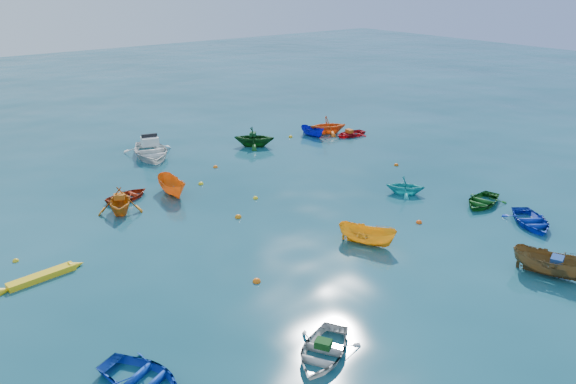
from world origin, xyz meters
TOP-DOWN VIEW (x-y plane):
  - ground at (0.00, 0.00)m, footprint 160.00×160.00m
  - dinghy_blue_sw at (-13.84, -5.03)m, footprint 3.45×3.88m
  - dinghy_white_near at (-8.13, -7.67)m, footprint 3.98×3.67m
  - sampan_brown_mid at (3.82, -9.61)m, footprint 2.41×3.71m
  - dinghy_blue_se at (8.16, -6.07)m, footprint 3.92×4.12m
  - dinghy_orange_w at (-8.87, 9.18)m, footprint 3.50×3.70m
  - sampan_yellow_mid at (-0.58, -2.30)m, footprint 2.37×3.21m
  - dinghy_green_e at (8.50, -2.74)m, footprint 3.59×2.92m
  - dinghy_cyan_se at (6.20, 1.20)m, footprint 3.03×3.07m
  - dinghy_red_nw at (-7.76, 10.82)m, footprint 3.14×2.58m
  - sampan_orange_n at (-5.30, 9.78)m, footprint 1.56×3.33m
  - dinghy_green_n at (4.45, 15.20)m, footprint 4.12×4.09m
  - dinghy_red_ne at (12.48, 12.79)m, footprint 2.85×2.10m
  - sampan_blue_far at (9.93, 14.65)m, footprint 1.16×2.55m
  - dinghy_orange_far at (11.50, 14.49)m, footprint 3.89×3.69m
  - kayak_yellow at (-14.59, 4.06)m, footprint 3.69×0.96m
  - motorboat_white at (-3.14, 17.65)m, footprint 4.79×5.82m
  - tarp_green_a at (-8.05, -7.62)m, footprint 0.66×0.71m
  - tarp_blue_a at (3.87, -9.75)m, footprint 0.79×0.70m
  - tarp_orange_a at (-8.85, 9.22)m, footprint 0.71×0.64m
  - tarp_green_b at (4.38, 15.27)m, footprint 0.74×0.75m
  - tarp_orange_b at (12.38, 12.79)m, footprint 0.47×0.60m
  - buoy_or_a at (-7.08, -1.98)m, footprint 0.37×0.37m
  - buoy_ye_a at (-0.41, -2.37)m, footprint 0.38×0.38m
  - buoy_or_b at (3.52, -2.21)m, footprint 0.34×0.34m
  - buoy_ye_b at (-15.12, 6.54)m, footprint 0.29×0.29m
  - buoy_or_c at (-3.96, 4.41)m, footprint 0.37×0.37m
  - buoy_ye_c at (-3.04, 10.31)m, footprint 0.34×0.34m
  - buoy_or_d at (9.83, 5.21)m, footprint 0.33×0.33m
  - buoy_ye_d at (-1.61, 6.13)m, footprint 0.32×0.32m
  - buoy_or_e at (-0.59, 12.62)m, footprint 0.34×0.34m
  - buoy_ye_e at (8.26, 15.46)m, footprint 0.34×0.34m

SIDE VIEW (x-z plane):
  - ground at x=0.00m, z-range 0.00..0.00m
  - dinghy_blue_sw at x=-13.84m, z-range -0.33..0.33m
  - dinghy_white_near at x=-8.13m, z-range -0.34..0.34m
  - sampan_brown_mid at x=3.82m, z-range -0.67..0.67m
  - dinghy_blue_se at x=8.16m, z-range -0.35..0.35m
  - dinghy_orange_w at x=-8.87m, z-range -0.77..0.77m
  - sampan_yellow_mid at x=-0.58m, z-range -0.58..0.58m
  - dinghy_green_e at x=8.50m, z-range -0.33..0.33m
  - dinghy_cyan_se at x=6.20m, z-range -0.61..0.61m
  - dinghy_red_nw at x=-7.76m, z-range -0.28..0.28m
  - sampan_orange_n at x=-5.30m, z-range -0.62..0.62m
  - dinghy_green_n at x=4.45m, z-range -0.82..0.82m
  - dinghy_red_ne at x=12.48m, z-range -0.29..0.29m
  - sampan_blue_far at x=9.93m, z-range -0.48..0.48m
  - dinghy_orange_far at x=11.50m, z-range -0.81..0.81m
  - kayak_yellow at x=-14.59m, z-range -0.18..0.18m
  - motorboat_white at x=-3.14m, z-range -0.83..0.83m
  - buoy_or_a at x=-7.08m, z-range -0.18..0.18m
  - buoy_ye_a at x=-0.41m, z-range -0.19..0.19m
  - buoy_or_b at x=3.52m, z-range -0.17..0.17m
  - buoy_ye_b at x=-15.12m, z-range -0.15..0.15m
  - buoy_or_c at x=-3.96m, z-range -0.19..0.19m
  - buoy_ye_c at x=-3.04m, z-range -0.17..0.17m
  - buoy_or_d at x=9.83m, z-range -0.16..0.16m
  - buoy_ye_d at x=-1.61m, z-range -0.16..0.16m
  - buoy_or_e at x=-0.59m, z-range -0.17..0.17m
  - buoy_ye_e at x=8.26m, z-range -0.17..0.17m
  - tarp_orange_b at x=12.38m, z-range 0.29..0.57m
  - tarp_green_a at x=-8.05m, z-range 0.34..0.61m
  - tarp_blue_a at x=3.87m, z-range 0.67..0.99m
  - tarp_orange_a at x=-8.85m, z-range 0.77..1.06m
  - tarp_green_b at x=4.38m, z-range 0.82..1.11m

